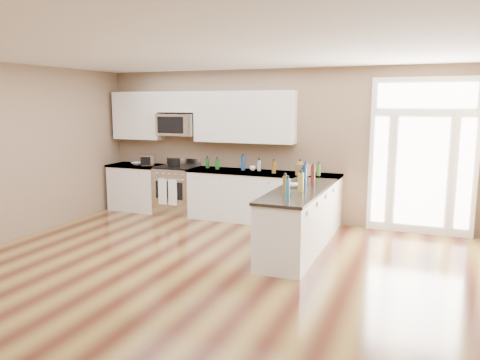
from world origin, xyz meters
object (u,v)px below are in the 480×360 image
object	(u,v)px
toaster_oven	(148,160)
kitchen_range	(177,190)
peninsula_cabinet	(299,223)
stockpot	(174,162)

from	to	relation	value
toaster_oven	kitchen_range	bearing A→B (deg)	-13.35
peninsula_cabinet	stockpot	bearing A→B (deg)	154.48
stockpot	toaster_oven	world-z (taller)	toaster_oven
stockpot	toaster_oven	bearing A→B (deg)	179.26
kitchen_range	stockpot	bearing A→B (deg)	-100.62
kitchen_range	toaster_oven	distance (m)	0.83
toaster_oven	peninsula_cabinet	bearing A→B (deg)	-41.56
peninsula_cabinet	stockpot	size ratio (longest dim) A/B	9.99
peninsula_cabinet	toaster_oven	distance (m)	3.78
stockpot	kitchen_range	bearing A→B (deg)	79.38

